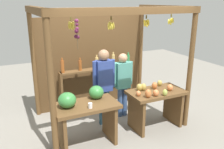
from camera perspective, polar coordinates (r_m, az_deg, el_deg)
name	(u,v)px	position (r m, az deg, el deg)	size (l,w,h in m)	color
ground_plane	(108,119)	(5.42, -0.85, -10.58)	(12.00, 12.00, 0.00)	gray
market_stall	(100,53)	(5.29, -2.85, 5.08)	(2.84, 1.95, 2.43)	brown
fruit_counter_left	(84,110)	(4.31, -6.60, -8.51)	(1.14, 0.67, 1.05)	brown
fruit_counter_right	(155,100)	(4.96, 10.28, -6.04)	(1.14, 0.64, 0.95)	brown
bottle_shelf_unit	(97,77)	(5.71, -3.49, -0.55)	(1.82, 0.22, 1.35)	brown
vendor_man	(104,81)	(4.87, -1.93, -1.50)	(0.48, 0.22, 1.61)	#2B5067
vendor_woman	(123,80)	(5.25, 2.55, -1.32)	(0.48, 0.20, 1.45)	#364F7B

